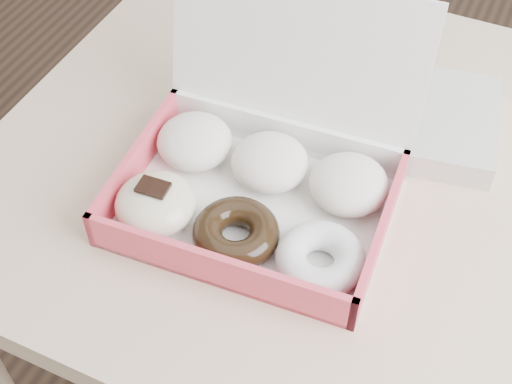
% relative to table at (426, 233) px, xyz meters
% --- Properties ---
extents(table, '(1.20, 0.80, 0.75)m').
position_rel_table_xyz_m(table, '(0.00, 0.00, 0.00)').
color(table, tan).
rests_on(table, ground).
extents(donut_box, '(0.35, 0.31, 0.24)m').
position_rel_table_xyz_m(donut_box, '(-0.21, -0.10, 0.12)').
color(donut_box, white).
rests_on(donut_box, table).
extents(newspapers, '(0.27, 0.23, 0.04)m').
position_rel_table_xyz_m(newspapers, '(-0.07, 0.11, 0.10)').
color(newspapers, silver).
rests_on(newspapers, table).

